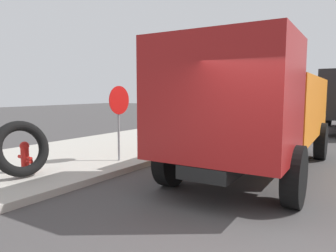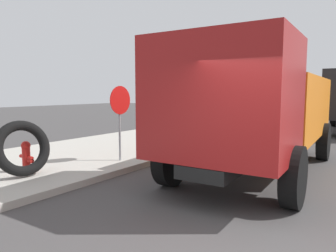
{
  "view_description": "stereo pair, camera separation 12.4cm",
  "coord_description": "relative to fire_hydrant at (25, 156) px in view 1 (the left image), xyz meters",
  "views": [
    {
      "loc": [
        -3.13,
        -1.08,
        2.02
      ],
      "look_at": [
        2.66,
        2.81,
        1.25
      ],
      "focal_mm": 33.44,
      "sensor_mm": 36.0,
      "label": 1
    },
    {
      "loc": [
        -3.06,
        -1.18,
        2.02
      ],
      "look_at": [
        2.66,
        2.81,
        1.25
      ],
      "focal_mm": 33.44,
      "sensor_mm": 36.0,
      "label": 2
    }
  ],
  "objects": [
    {
      "name": "fire_hydrant",
      "position": [
        0.0,
        0.0,
        0.0
      ],
      "size": [
        0.21,
        0.47,
        0.73
      ],
      "color": "red",
      "rests_on": "sidewalk_curb"
    },
    {
      "name": "loose_tire",
      "position": [
        -0.24,
        -0.27,
        0.24
      ],
      "size": [
        1.3,
        0.68,
        1.26
      ],
      "primitive_type": "torus",
      "rotation": [
        1.31,
        0.0,
        -0.12
      ],
      "color": "black",
      "rests_on": "sidewalk_curb"
    },
    {
      "name": "stop_sign",
      "position": [
        2.18,
        -0.93,
        1.01
      ],
      "size": [
        0.76,
        0.08,
        2.02
      ],
      "color": "gray",
      "rests_on": "sidewalk_curb"
    },
    {
      "name": "dump_truck_orange",
      "position": [
        3.64,
        -4.21,
        1.07
      ],
      "size": [
        7.11,
        3.07,
        3.0
      ],
      "color": "orange",
      "rests_on": "ground"
    }
  ]
}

